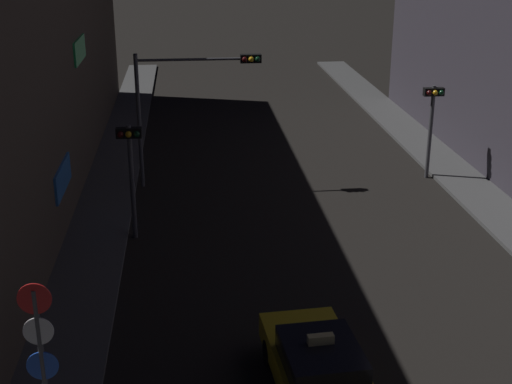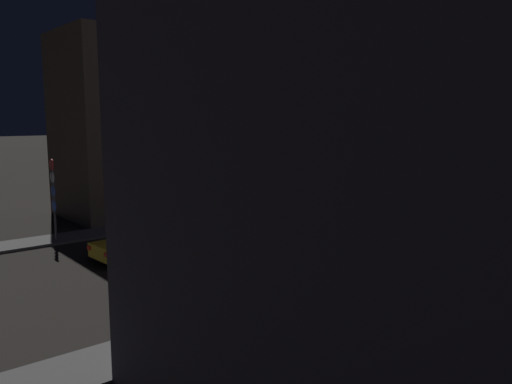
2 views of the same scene
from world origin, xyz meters
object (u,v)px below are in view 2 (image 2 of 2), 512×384
taxi (143,242)px  traffic_light_overhead (322,154)px  street_lamp_near_block (265,153)px  traffic_light_right_kerb (462,187)px  sign_pole_left (53,194)px  traffic_light_left_kerb (243,173)px

taxi → traffic_light_overhead: (-2.61, 14.06, 3.09)m
taxi → traffic_light_overhead: 14.63m
street_lamp_near_block → traffic_light_right_kerb: bearing=95.3°
traffic_light_overhead → sign_pole_left: size_ratio=1.29×
traffic_light_right_kerb → street_lamp_near_block: bearing=-84.7°
taxi → street_lamp_near_block: street_lamp_near_block is taller
sign_pole_left → traffic_light_right_kerb: bearing=52.5°
taxi → street_lamp_near_block: 9.46m
sign_pole_left → street_lamp_near_block: 14.01m
traffic_light_overhead → traffic_light_right_kerb: (9.69, -0.12, -1.09)m
traffic_light_overhead → traffic_light_right_kerb: size_ratio=1.37×
traffic_light_left_kerb → traffic_light_right_kerb: (11.54, 4.87, -0.00)m
sign_pole_left → street_lamp_near_block: bearing=8.5°
taxi → street_lamp_near_block: bearing=-0.5°
traffic_light_overhead → street_lamp_near_block: (10.99, -14.13, 1.30)m
traffic_light_left_kerb → traffic_light_right_kerb: 12.53m
traffic_light_right_kerb → taxi: bearing=-116.9°
traffic_light_right_kerb → traffic_light_overhead: bearing=179.3°
traffic_light_overhead → traffic_light_right_kerb: 9.75m
traffic_light_overhead → street_lamp_near_block: 17.95m
sign_pole_left → traffic_light_left_kerb: bearing=86.1°
traffic_light_right_kerb → street_lamp_near_block: size_ratio=0.45×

